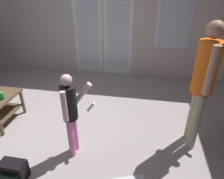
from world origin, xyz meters
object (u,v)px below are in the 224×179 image
object	(u,v)px
person_child	(70,110)
cup_near_edge	(2,96)
person_adult	(205,79)
backpack	(14,171)

from	to	relation	value
person_child	cup_near_edge	world-z (taller)	person_child
person_child	cup_near_edge	xyz separation A→B (m)	(-1.20, 0.37, -0.15)
person_adult	person_child	distance (m)	1.61
cup_near_edge	person_adult	bearing A→B (deg)	1.76
backpack	person_adult	bearing A→B (deg)	25.07
backpack	cup_near_edge	size ratio (longest dim) A/B	2.56
person_adult	backpack	world-z (taller)	person_adult
person_adult	person_child	world-z (taller)	person_adult
person_adult	cup_near_edge	xyz separation A→B (m)	(-2.71, -0.08, -0.46)
person_adult	cup_near_edge	distance (m)	2.75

